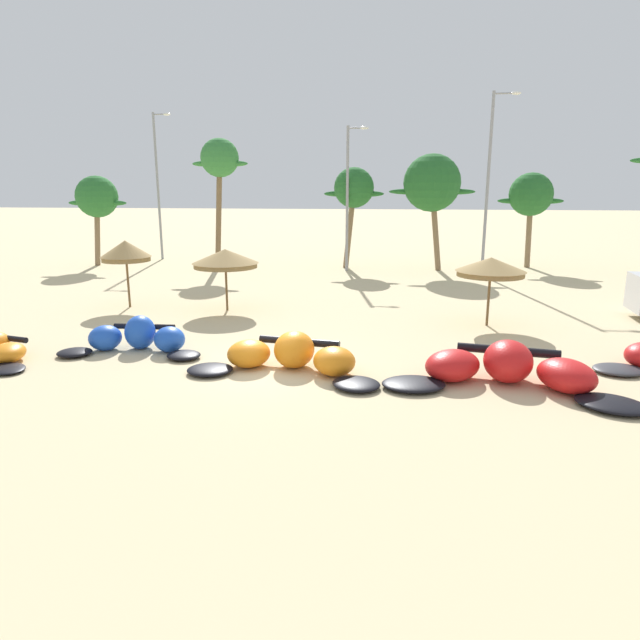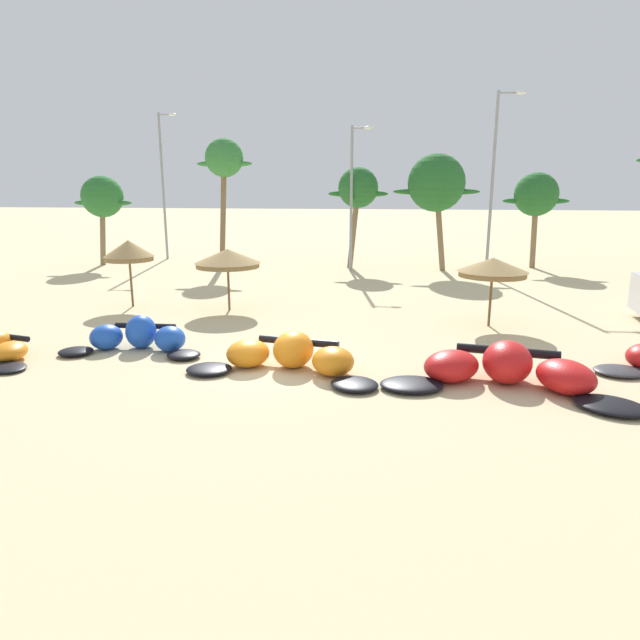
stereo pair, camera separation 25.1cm
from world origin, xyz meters
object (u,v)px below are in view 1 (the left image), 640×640
at_px(kite_center, 508,369).
at_px(palm_center_right, 531,196).
at_px(palm_left_of_gap, 354,189).
at_px(lamppost_west_center, 349,192).
at_px(beach_umbrella_near_palms, 491,267).
at_px(kite_left, 137,338).
at_px(lamppost_west, 159,181).
at_px(kite_left_of_center, 291,357).
at_px(palm_leftmost, 97,198).
at_px(beach_umbrella_near_van, 126,251).
at_px(beach_umbrella_middle, 225,258).
at_px(lamppost_east_center, 490,178).
at_px(palm_left, 220,161).
at_px(palm_center_left, 432,184).

bearing_deg(kite_center, palm_center_right, 76.66).
xyz_separation_m(palm_left_of_gap, lamppost_west_center, (-0.22, -1.32, -0.18)).
bearing_deg(beach_umbrella_near_palms, kite_left, -157.01).
distance_m(beach_umbrella_near_palms, palm_left_of_gap, 17.07).
bearing_deg(kite_left, lamppost_west, 111.02).
distance_m(kite_center, beach_umbrella_near_palms, 7.20).
xyz_separation_m(kite_left_of_center, beach_umbrella_near_palms, (6.65, 6.47, 1.90)).
relative_size(kite_left, palm_leftmost, 0.81).
bearing_deg(kite_left, palm_leftmost, 121.14).
distance_m(beach_umbrella_near_van, palm_leftmost, 15.59).
distance_m(kite_center, palm_left_of_gap, 23.72).
distance_m(palm_center_right, lamppost_west_center, 12.29).
bearing_deg(palm_leftmost, beach_umbrella_near_palms, -31.18).
bearing_deg(palm_center_right, palm_leftmost, -174.31).
bearing_deg(kite_left, lamppost_west_center, 74.38).
xyz_separation_m(kite_left, beach_umbrella_middle, (1.10, 6.49, 1.87)).
bearing_deg(beach_umbrella_middle, lamppost_east_center, 42.42).
distance_m(kite_left_of_center, beach_umbrella_near_van, 12.11).
bearing_deg(palm_left, lamppost_west_center, -2.06).
distance_m(kite_left_of_center, lamppost_east_center, 21.97).
bearing_deg(lamppost_east_center, kite_left, -127.39).
bearing_deg(lamppost_west, palm_left, -33.03).
height_order(kite_left_of_center, kite_center, kite_center).
distance_m(kite_left, lamppost_west, 25.75).
distance_m(palm_left_of_gap, palm_center_left, 5.06).
height_order(lamppost_west_center, lamppost_east_center, lamppost_east_center).
height_order(kite_left, beach_umbrella_near_van, beach_umbrella_near_van).
distance_m(kite_center, lamppost_west_center, 22.49).
distance_m(beach_umbrella_near_van, lamppost_west, 18.11).
height_order(beach_umbrella_middle, palm_leftmost, palm_leftmost).
distance_m(palm_left_of_gap, lamppost_west, 14.94).
bearing_deg(palm_center_right, lamppost_west, 177.77).
bearing_deg(lamppost_west, palm_center_right, -2.23).
xyz_separation_m(palm_leftmost, lamppost_west_center, (17.24, -0.23, 0.38)).
bearing_deg(kite_center, kite_left, 171.08).
xyz_separation_m(kite_left, kite_center, (11.53, -1.81, 0.01)).
relative_size(kite_left_of_center, palm_left, 0.71).
bearing_deg(lamppost_west_center, beach_umbrella_near_palms, -64.92).
height_order(beach_umbrella_near_palms, palm_center_left, palm_center_left).
bearing_deg(palm_center_right, beach_umbrella_near_palms, -106.74).
bearing_deg(palm_center_left, palm_left_of_gap, 175.12).
bearing_deg(beach_umbrella_near_van, palm_center_left, 44.00).
height_order(kite_left_of_center, palm_leftmost, palm_leftmost).
bearing_deg(palm_center_left, beach_umbrella_middle, -124.79).
height_order(beach_umbrella_near_palms, lamppost_west_center, lamppost_west_center).
bearing_deg(lamppost_west_center, lamppost_east_center, -7.90).
xyz_separation_m(palm_leftmost, lamppost_west, (2.80, 3.93, 1.17)).
height_order(beach_umbrella_near_palms, palm_center_right, palm_center_right).
bearing_deg(palm_left, lamppost_east_center, -4.98).
bearing_deg(palm_left, beach_umbrella_near_van, -91.69).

